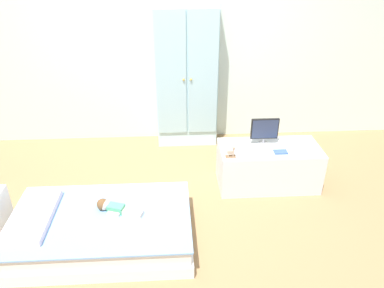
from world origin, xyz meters
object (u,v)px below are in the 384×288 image
rocking_horse_toy (232,152)px  book_blue (281,152)px  tv_monitor (265,130)px  wardrobe (187,75)px  bed (102,228)px  doll (111,207)px  tv_stand (268,166)px

rocking_horse_toy → book_blue: (0.48, 0.05, -0.05)m
tv_monitor → wardrobe: bearing=128.4°
bed → doll: size_ratio=3.75×
tv_monitor → rocking_horse_toy: (-0.36, -0.24, -0.10)m
tv_monitor → book_blue: bearing=-56.5°
bed → doll: doll is taller
wardrobe → book_blue: size_ratio=13.61×
rocking_horse_toy → tv_monitor: bearing=33.7°
rocking_horse_toy → doll: bearing=-154.4°
bed → book_blue: bearing=21.2°
doll → rocking_horse_toy: bearing=25.6°
wardrobe → tv_monitor: wardrobe is taller
wardrobe → rocking_horse_toy: wardrobe is taller
tv_stand → tv_monitor: (-0.05, 0.08, 0.36)m
bed → rocking_horse_toy: rocking_horse_toy is taller
book_blue → doll: bearing=-160.0°
tv_monitor → bed: bearing=-151.4°
wardrobe → bed: bearing=-114.4°
wardrobe → rocking_horse_toy: (0.36, -1.14, -0.38)m
bed → doll: bearing=40.6°
wardrobe → rocking_horse_toy: size_ratio=14.75×
tv_stand → tv_monitor: 0.38m
tv_monitor → rocking_horse_toy: 0.44m
wardrobe → tv_stand: 1.40m
tv_monitor → tv_stand: bearing=-58.4°
bed → book_blue: 1.75m
tv_stand → tv_monitor: size_ratio=3.64×
doll → rocking_horse_toy: 1.18m
doll → tv_stand: (1.46, 0.66, -0.08)m
tv_stand → book_blue: bearing=-55.2°
rocking_horse_toy → bed: bearing=-153.2°
tv_stand → rocking_horse_toy: size_ratio=8.52×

